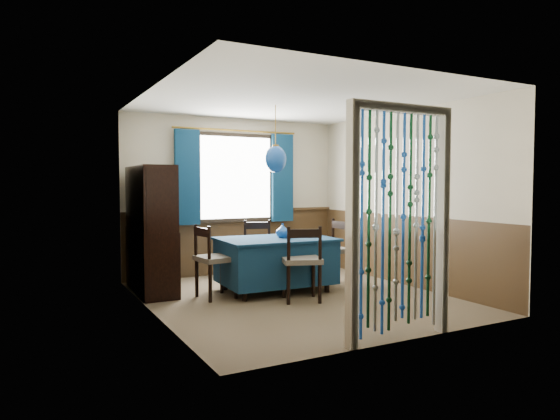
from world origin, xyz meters
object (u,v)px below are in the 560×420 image
chair_left (214,259)px  vase_table (283,231)px  vase_sideboard (148,221)px  dining_table (276,260)px  chair_right (332,250)px  sideboard (150,248)px  pendant_lamp (275,159)px  chair_far (259,250)px  bowl_shelf (160,205)px  chair_near (302,261)px

chair_left → vase_table: 1.03m
vase_sideboard → dining_table: bearing=-37.2°
chair_left → chair_right: 1.78m
sideboard → pendant_lamp: bearing=-24.8°
chair_far → chair_right: bearing=154.1°
dining_table → bowl_shelf: size_ratio=6.54×
chair_near → chair_left: 1.12m
bowl_shelf → dining_table: bearing=-16.5°
sideboard → vase_sideboard: (0.06, 0.36, 0.35)m
chair_near → vase_table: 0.74m
chair_right → bowl_shelf: bowl_shelf is taller
chair_near → bowl_shelf: bowl_shelf is taller
dining_table → chair_far: (0.08, 0.67, 0.06)m
chair_left → vase_sideboard: bearing=-159.3°
chair_near → bowl_shelf: bearing=162.5°
vase_table → vase_sideboard: 1.91m
chair_left → sideboard: size_ratio=0.55×
chair_far → chair_right: 1.07m
dining_table → chair_far: 0.68m
chair_near → chair_far: bearing=106.9°
chair_far → sideboard: bearing=11.9°
dining_table → bowl_shelf: bowl_shelf is taller
vase_table → sideboard: bearing=155.3°
chair_left → sideboard: (-0.63, 0.73, 0.09)m
pendant_lamp → bowl_shelf: size_ratio=3.79×
chair_left → vase_table: bearing=82.8°
dining_table → sideboard: sideboard is taller
chair_left → pendant_lamp: bearing=83.1°
dining_table → pendant_lamp: pendant_lamp is taller
sideboard → bowl_shelf: size_ratio=7.14×
pendant_lamp → bowl_shelf: 1.62m
chair_right → vase_sideboard: (-2.35, 1.11, 0.44)m
chair_near → pendant_lamp: (-0.02, 0.67, 1.29)m
chair_left → bowl_shelf: bearing=-133.6°
dining_table → chair_far: size_ratio=1.70×
bowl_shelf → chair_right: bearing=-10.8°
chair_right → vase_table: (-0.79, 0.01, 0.31)m
chair_far → bowl_shelf: (-1.52, -0.25, 0.70)m
dining_table → pendant_lamp: 1.36m
pendant_lamp → dining_table: bearing=126.9°
dining_table → chair_left: chair_left is taller
vase_table → vase_sideboard: vase_sideboard is taller
vase_table → chair_far: bearing=92.3°
chair_left → sideboard: bearing=-146.2°
dining_table → vase_sideboard: size_ratio=8.50×
chair_far → vase_sideboard: (-1.52, 0.42, 0.45)m
sideboard → vase_sideboard: bearing=81.8°
sideboard → vase_table: bearing=-23.5°
chair_right → vase_sideboard: bearing=62.8°
chair_far → chair_left: chair_left is taller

